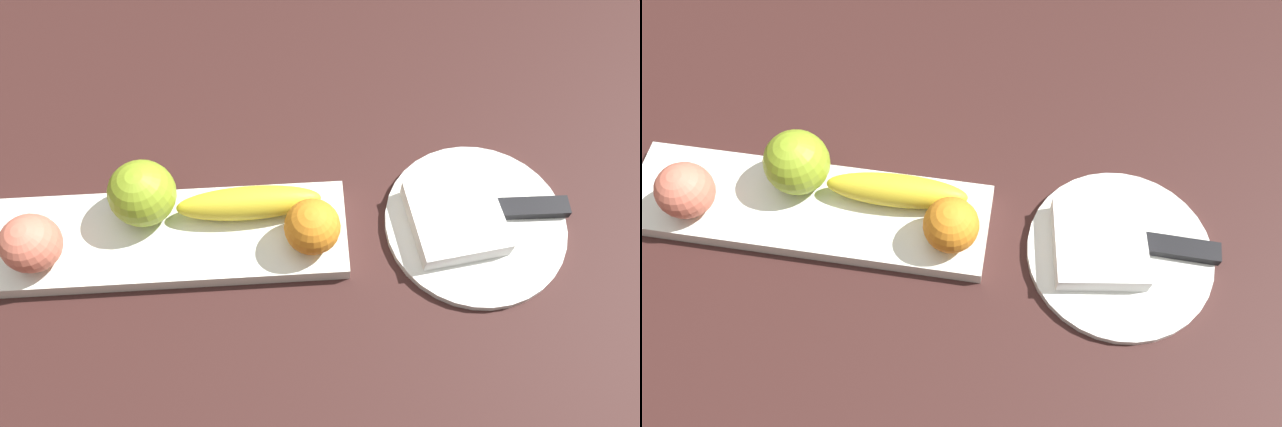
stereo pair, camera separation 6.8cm
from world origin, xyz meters
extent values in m
plane|color=#371C1A|center=(0.00, 0.00, 0.00)|extent=(2.40, 2.40, 0.00)
cube|color=white|center=(-0.05, 0.01, 0.01)|extent=(0.43, 0.12, 0.02)
sphere|color=#88A725|center=(-0.04, -0.02, 0.06)|extent=(0.08, 0.08, 0.08)
ellipsoid|color=yellow|center=(-0.15, -0.01, 0.04)|extent=(0.17, 0.04, 0.04)
sphere|color=orange|center=(-0.22, 0.03, 0.05)|extent=(0.06, 0.06, 0.06)
sphere|color=#D66D56|center=(0.08, 0.03, 0.05)|extent=(0.07, 0.07, 0.07)
cylinder|color=white|center=(-0.42, 0.01, 0.01)|extent=(0.21, 0.21, 0.01)
cube|color=white|center=(-0.39, 0.01, 0.02)|extent=(0.12, 0.12, 0.02)
cube|color=silver|center=(-0.42, 0.00, 0.01)|extent=(0.15, 0.02, 0.00)
cube|color=black|center=(-0.48, 0.00, 0.02)|extent=(0.09, 0.03, 0.01)
camera|label=1|loc=(-0.21, 0.33, 0.65)|focal=34.50mm
camera|label=2|loc=(-0.28, 0.33, 0.65)|focal=34.50mm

